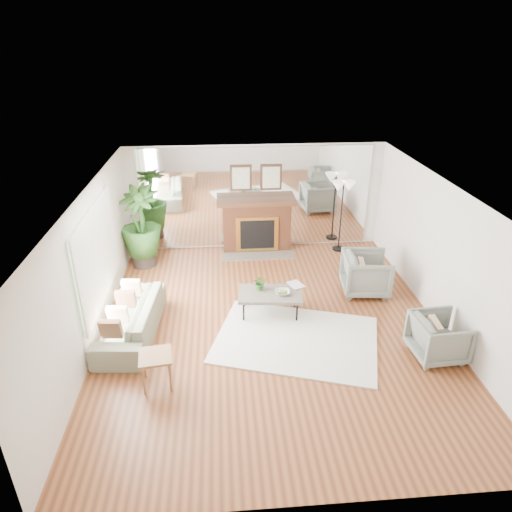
{
  "coord_description": "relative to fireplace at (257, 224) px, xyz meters",
  "views": [
    {
      "loc": [
        -0.83,
        -6.79,
        4.72
      ],
      "look_at": [
        -0.23,
        0.6,
        1.12
      ],
      "focal_mm": 32.0,
      "sensor_mm": 36.0,
      "label": 1
    }
  ],
  "objects": [
    {
      "name": "ground",
      "position": [
        0.0,
        -3.26,
        -0.66
      ],
      "size": [
        7.0,
        7.0,
        0.0
      ],
      "primitive_type": "plane",
      "color": "brown",
      "rests_on": "ground"
    },
    {
      "name": "wall_left",
      "position": [
        -2.99,
        -3.26,
        0.59
      ],
      "size": [
        0.02,
        7.0,
        2.5
      ],
      "primitive_type": "cube",
      "color": "white",
      "rests_on": "ground"
    },
    {
      "name": "wall_right",
      "position": [
        2.99,
        -3.26,
        0.59
      ],
      "size": [
        0.02,
        7.0,
        2.5
      ],
      "primitive_type": "cube",
      "color": "white",
      "rests_on": "ground"
    },
    {
      "name": "wall_back",
      "position": [
        0.0,
        0.23,
        0.59
      ],
      "size": [
        6.0,
        0.02,
        2.5
      ],
      "primitive_type": "cube",
      "color": "white",
      "rests_on": "ground"
    },
    {
      "name": "mirror_panel",
      "position": [
        0.0,
        0.21,
        0.59
      ],
      "size": [
        5.4,
        0.04,
        2.4
      ],
      "primitive_type": "cube",
      "color": "silver",
      "rests_on": "wall_back"
    },
    {
      "name": "window_panel",
      "position": [
        -2.96,
        -2.86,
        0.69
      ],
      "size": [
        0.04,
        2.4,
        1.5
      ],
      "primitive_type": "cube",
      "color": "#B2E09E",
      "rests_on": "wall_left"
    },
    {
      "name": "fireplace",
      "position": [
        0.0,
        0.0,
        0.0
      ],
      "size": [
        1.85,
        0.83,
        2.05
      ],
      "color": "brown",
      "rests_on": "ground"
    },
    {
      "name": "area_rug",
      "position": [
        0.38,
        -3.71,
        -0.65
      ],
      "size": [
        3.15,
        2.65,
        0.03
      ],
      "primitive_type": "cube",
      "rotation": [
        0.0,
        0.0,
        -0.31
      ],
      "color": "silver",
      "rests_on": "ground"
    },
    {
      "name": "coffee_table",
      "position": [
        0.01,
        -2.88,
        -0.23
      ],
      "size": [
        1.21,
        0.78,
        0.46
      ],
      "rotation": [
        0.0,
        0.0,
        -0.09
      ],
      "color": "#6C6055",
      "rests_on": "ground"
    },
    {
      "name": "sofa",
      "position": [
        -2.45,
        -3.31,
        -0.35
      ],
      "size": [
        1.01,
        2.17,
        0.61
      ],
      "primitive_type": "imported",
      "rotation": [
        0.0,
        0.0,
        -1.66
      ],
      "color": "gray",
      "rests_on": "ground"
    },
    {
      "name": "armchair_back",
      "position": [
        2.02,
        -2.2,
        -0.25
      ],
      "size": [
        0.99,
        0.97,
        0.83
      ],
      "primitive_type": "imported",
      "rotation": [
        0.0,
        0.0,
        1.48
      ],
      "color": "gray",
      "rests_on": "ground"
    },
    {
      "name": "armchair_front",
      "position": [
        2.57,
        -4.32,
        -0.3
      ],
      "size": [
        0.85,
        0.83,
        0.73
      ],
      "primitive_type": "imported",
      "rotation": [
        0.0,
        0.0,
        1.64
      ],
      "color": "gray",
      "rests_on": "ground"
    },
    {
      "name": "side_table",
      "position": [
        -1.86,
        -4.64,
        -0.21
      ],
      "size": [
        0.52,
        0.52,
        0.54
      ],
      "rotation": [
        0.0,
        0.0,
        0.12
      ],
      "color": "brown",
      "rests_on": "ground"
    },
    {
      "name": "potted_ficus",
      "position": [
        -2.6,
        -0.61,
        0.33
      ],
      "size": [
        1.14,
        1.14,
        1.85
      ],
      "color": "black",
      "rests_on": "ground"
    },
    {
      "name": "floor_lamp",
      "position": [
        1.99,
        -0.16,
        0.8
      ],
      "size": [
        0.56,
        0.31,
        1.71
      ],
      "color": "black",
      "rests_on": "ground"
    },
    {
      "name": "tabletop_plant",
      "position": [
        -0.16,
        -2.74,
        -0.05
      ],
      "size": [
        0.28,
        0.25,
        0.29
      ],
      "primitive_type": "imported",
      "rotation": [
        0.0,
        0.0,
        -0.08
      ],
      "color": "#386826",
      "rests_on": "coffee_table"
    },
    {
      "name": "fruit_bowl",
      "position": [
        0.23,
        -2.94,
        -0.16
      ],
      "size": [
        0.27,
        0.27,
        0.07
      ],
      "primitive_type": "imported",
      "rotation": [
        0.0,
        0.0,
        -0.03
      ],
      "color": "brown",
      "rests_on": "coffee_table"
    },
    {
      "name": "book",
      "position": [
        0.42,
        -2.69,
        -0.18
      ],
      "size": [
        0.34,
        0.38,
        0.02
      ],
      "primitive_type": "imported",
      "rotation": [
        0.0,
        0.0,
        0.41
      ],
      "color": "brown",
      "rests_on": "coffee_table"
    }
  ]
}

